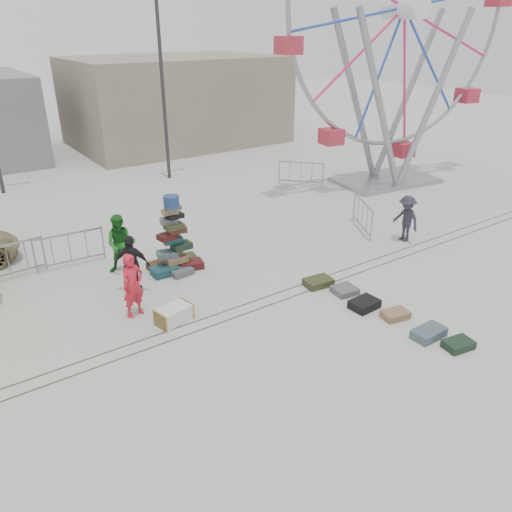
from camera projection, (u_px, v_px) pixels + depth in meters
ground at (286, 314)px, 12.68m from camera, size 90.00×90.00×0.00m
track_line_near at (272, 304)px, 13.13m from camera, size 40.00×0.04×0.01m
track_line_far at (263, 298)px, 13.43m from camera, size 40.00×0.04×0.01m
building_right at (176, 101)px, 30.15m from camera, size 12.00×8.00×5.00m
lamp_post_right at (164, 79)px, 22.08m from camera, size 1.41×0.25×8.00m
suitcase_tower at (174, 249)px, 14.76m from camera, size 1.63×1.44×2.31m
ferris_wheel at (402, 33)px, 20.60m from camera, size 11.07×3.33×12.93m
steamer_trunk at (174, 315)px, 12.27m from camera, size 0.96×0.68×0.41m
row_case_0 at (318, 282)px, 14.04m from camera, size 0.83×0.61×0.20m
row_case_1 at (345, 290)px, 13.65m from camera, size 0.69×0.65×0.17m
row_case_2 at (364, 304)px, 12.92m from camera, size 0.77×0.58×0.23m
row_case_3 at (395, 315)px, 12.49m from camera, size 0.74×0.55×0.19m
row_case_4 at (429, 333)px, 11.70m from camera, size 0.83×0.48×0.23m
row_case_5 at (458, 344)px, 11.32m from camera, size 0.73×0.55×0.19m
barricade_dummy_b at (8, 262)px, 14.20m from camera, size 2.00×0.30×1.10m
barricade_dummy_c at (70, 250)px, 14.98m from camera, size 2.00×0.23×1.10m
barricade_wheel_front at (362, 216)px, 17.61m from camera, size 1.03×1.81×1.10m
barricade_wheel_back at (301, 173)px, 22.61m from camera, size 1.43×1.54×1.10m
pedestrian_red at (133, 285)px, 12.31m from camera, size 0.69×0.54×1.67m
pedestrian_green at (121, 244)px, 14.50m from camera, size 1.09×1.01×1.78m
pedestrian_black at (132, 264)px, 13.45m from camera, size 0.99×0.92×1.64m
pedestrian_grey at (406, 219)px, 16.68m from camera, size 0.66×1.06×1.58m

